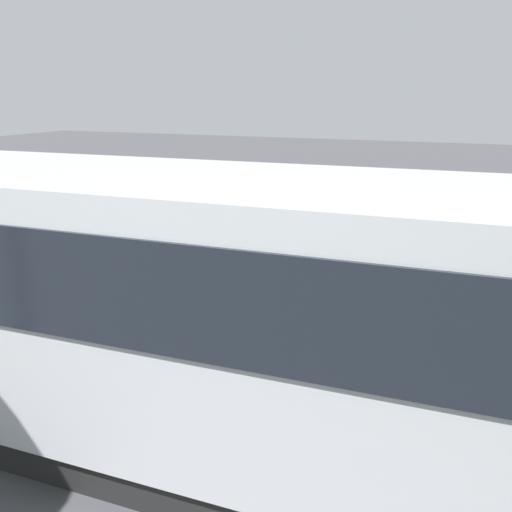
# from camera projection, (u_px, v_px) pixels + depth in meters

# --- Properties ---
(ground_plane) EXTENTS (80.00, 80.00, 0.00)m
(ground_plane) POSITION_uv_depth(u_px,v_px,m) (262.00, 311.00, 10.31)
(ground_plane) COLOR #424247
(tour_bus) EXTENTS (10.85, 2.91, 3.25)m
(tour_bus) POSITION_uv_depth(u_px,v_px,m) (161.00, 315.00, 6.01)
(tour_bus) COLOR #B7BABF
(tour_bus) RESTS_ON ground_plane
(spectator_far_left) EXTENTS (0.58, 0.35, 1.65)m
(spectator_far_left) POSITION_uv_depth(u_px,v_px,m) (390.00, 314.00, 7.70)
(spectator_far_left) COLOR black
(spectator_far_left) RESTS_ON ground_plane
(spectator_left) EXTENTS (0.57, 0.33, 1.70)m
(spectator_left) POSITION_uv_depth(u_px,v_px,m) (317.00, 310.00, 7.76)
(spectator_left) COLOR black
(spectator_left) RESTS_ON ground_plane
(spectator_centre) EXTENTS (0.58, 0.34, 1.65)m
(spectator_centre) POSITION_uv_depth(u_px,v_px,m) (265.00, 298.00, 8.30)
(spectator_centre) COLOR #473823
(spectator_centre) RESTS_ON ground_plane
(spectator_right) EXTENTS (0.57, 0.33, 1.66)m
(spectator_right) POSITION_uv_depth(u_px,v_px,m) (209.00, 295.00, 8.41)
(spectator_right) COLOR #473823
(spectator_right) RESTS_ON ground_plane
(spectator_far_right) EXTENTS (0.57, 0.33, 1.80)m
(spectator_far_right) POSITION_uv_depth(u_px,v_px,m) (159.00, 275.00, 9.02)
(spectator_far_right) COLOR #473823
(spectator_far_right) RESTS_ON ground_plane
(parked_motorcycle_silver) EXTENTS (2.05, 0.58, 0.99)m
(parked_motorcycle_silver) POSITION_uv_depth(u_px,v_px,m) (477.00, 376.00, 6.98)
(parked_motorcycle_silver) COLOR black
(parked_motorcycle_silver) RESTS_ON ground_plane
(stunt_motorcycle) EXTENTS (1.90, 1.06, 1.70)m
(stunt_motorcycle) POSITION_uv_depth(u_px,v_px,m) (231.00, 225.00, 12.77)
(stunt_motorcycle) COLOR black
(stunt_motorcycle) RESTS_ON ground_plane
(traffic_cone) EXTENTS (0.34, 0.34, 0.63)m
(traffic_cone) POSITION_uv_depth(u_px,v_px,m) (312.00, 258.00, 12.56)
(traffic_cone) COLOR orange
(traffic_cone) RESTS_ON ground_plane
(bay_line_a) EXTENTS (0.25, 4.98, 0.01)m
(bay_line_a) POSITION_uv_depth(u_px,v_px,m) (474.00, 318.00, 9.96)
(bay_line_a) COLOR white
(bay_line_a) RESTS_ON ground_plane
(bay_line_b) EXTENTS (0.22, 4.01, 0.01)m
(bay_line_b) POSITION_uv_depth(u_px,v_px,m) (331.00, 298.00, 10.95)
(bay_line_b) COLOR white
(bay_line_b) RESTS_ON ground_plane
(bay_line_c) EXTENTS (0.24, 4.41, 0.01)m
(bay_line_c) POSITION_uv_depth(u_px,v_px,m) (211.00, 281.00, 11.95)
(bay_line_c) COLOR white
(bay_line_c) RESTS_ON ground_plane
(bay_line_d) EXTENTS (0.25, 4.84, 0.01)m
(bay_line_d) POSITION_uv_depth(u_px,v_px,m) (110.00, 266.00, 12.95)
(bay_line_d) COLOR white
(bay_line_d) RESTS_ON ground_plane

